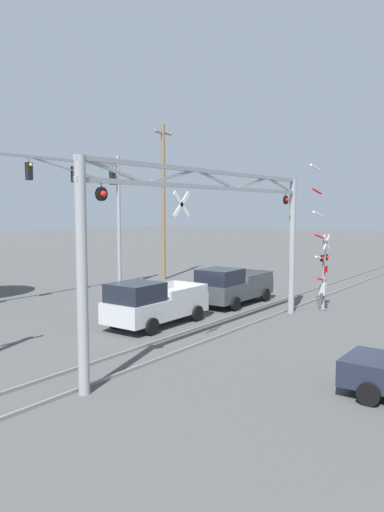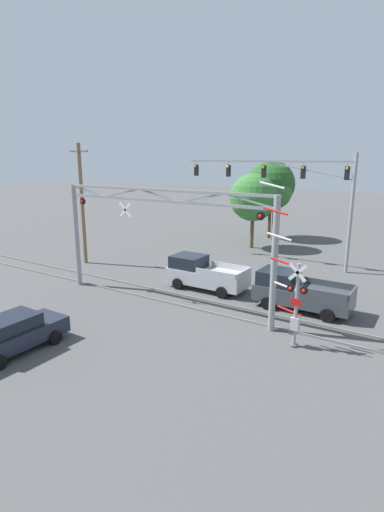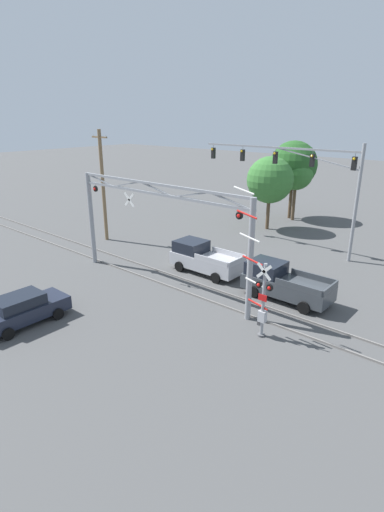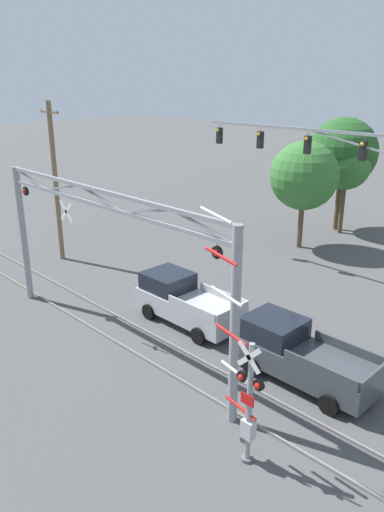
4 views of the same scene
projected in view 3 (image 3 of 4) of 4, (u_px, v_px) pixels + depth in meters
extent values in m
cube|color=gray|center=(162.00, 284.00, 24.90)|extent=(80.00, 0.08, 0.10)
cube|color=gray|center=(178.00, 277.00, 25.92)|extent=(80.00, 0.08, 0.10)
cylinder|color=gray|center=(91.00, 219.00, 27.62)|extent=(0.30, 0.30, 6.35)
cylinder|color=gray|center=(250.00, 261.00, 19.68)|extent=(0.30, 0.30, 6.35)
cube|color=gray|center=(156.00, 194.00, 22.80)|extent=(13.27, 0.14, 0.14)
cube|color=gray|center=(156.00, 184.00, 22.61)|extent=(13.27, 0.14, 0.14)
cube|color=gray|center=(100.00, 180.00, 25.88)|extent=(2.61, 0.08, 0.64)
cube|color=gray|center=(126.00, 184.00, 24.29)|extent=(2.61, 0.08, 0.64)
cube|color=gray|center=(156.00, 189.00, 22.71)|extent=(2.61, 0.08, 0.64)
cube|color=gray|center=(191.00, 195.00, 21.12)|extent=(2.61, 0.08, 0.64)
cube|color=gray|center=(231.00, 201.00, 19.53)|extent=(2.61, 0.08, 0.64)
cylinder|color=black|center=(96.00, 189.00, 26.43)|extent=(0.38, 0.10, 0.38)
sphere|color=red|center=(95.00, 189.00, 26.38)|extent=(0.18, 0.18, 0.18)
cylinder|color=gray|center=(95.00, 185.00, 26.35)|extent=(0.04, 0.04, 0.10)
cylinder|color=black|center=(239.00, 216.00, 19.41)|extent=(0.38, 0.10, 0.38)
sphere|color=red|center=(239.00, 216.00, 19.36)|extent=(0.18, 0.18, 0.18)
cylinder|color=gray|center=(240.00, 211.00, 19.33)|extent=(0.04, 0.04, 0.10)
cube|color=white|center=(129.00, 200.00, 24.32)|extent=(0.88, 0.03, 0.88)
cube|color=white|center=(129.00, 200.00, 24.32)|extent=(0.88, 0.03, 0.88)
cylinder|color=black|center=(129.00, 200.00, 24.31)|extent=(0.04, 0.04, 0.02)
cylinder|color=gray|center=(263.00, 301.00, 18.49)|extent=(0.16, 0.16, 3.70)
cylinder|color=#59595B|center=(261.00, 335.00, 19.09)|extent=(0.35, 0.35, 0.10)
cube|color=white|center=(264.00, 272.00, 17.91)|extent=(0.78, 0.03, 0.78)
cube|color=white|center=(264.00, 272.00, 17.91)|extent=(0.78, 0.03, 0.78)
cylinder|color=black|center=(264.00, 272.00, 17.90)|extent=(0.04, 0.04, 0.02)
cylinder|color=black|center=(259.00, 285.00, 18.42)|extent=(0.32, 0.09, 0.32)
sphere|color=red|center=(258.00, 285.00, 18.37)|extent=(0.16, 0.16, 0.16)
cylinder|color=black|center=(270.00, 288.00, 18.07)|extent=(0.32, 0.09, 0.32)
sphere|color=red|center=(269.00, 288.00, 18.03)|extent=(0.16, 0.16, 0.16)
cube|color=gray|center=(264.00, 286.00, 18.24)|extent=(0.64, 0.06, 0.06)
cube|color=red|center=(262.00, 298.00, 18.36)|extent=(0.44, 0.02, 0.32)
cube|color=#B2B2B7|center=(262.00, 316.00, 18.76)|extent=(0.36, 0.28, 0.56)
cylinder|color=red|center=(258.00, 304.00, 18.76)|extent=(1.07, 0.09, 0.30)
cylinder|color=white|center=(255.00, 283.00, 18.54)|extent=(1.07, 0.09, 0.30)
cylinder|color=red|center=(252.00, 261.00, 18.31)|extent=(1.07, 0.09, 0.30)
cylinder|color=white|center=(250.00, 238.00, 18.09)|extent=(1.07, 0.09, 0.30)
cylinder|color=red|center=(247.00, 214.00, 17.87)|extent=(1.07, 0.09, 0.30)
cylinder|color=white|center=(244.00, 191.00, 17.65)|extent=(1.07, 0.09, 0.30)
cube|color=#3F3F42|center=(260.00, 322.00, 18.94)|extent=(0.24, 0.12, 0.36)
cylinder|color=gray|center=(356.00, 205.00, 27.53)|extent=(0.24, 0.24, 8.24)
cube|color=gray|center=(276.00, 148.00, 30.34)|extent=(13.01, 0.14, 0.14)
cube|color=gray|center=(316.00, 158.00, 28.55)|extent=(6.52, 0.08, 1.28)
cylinder|color=gray|center=(213.00, 146.00, 34.07)|extent=(0.04, 0.04, 0.30)
cube|color=black|center=(213.00, 153.00, 34.27)|extent=(0.30, 0.26, 0.91)
sphere|color=yellow|center=(212.00, 149.00, 34.05)|extent=(0.18, 0.18, 0.18)
cylinder|color=gray|center=(243.00, 148.00, 32.23)|extent=(0.04, 0.04, 0.30)
cube|color=black|center=(243.00, 155.00, 32.43)|extent=(0.30, 0.26, 0.91)
sphere|color=yellow|center=(242.00, 151.00, 32.21)|extent=(0.18, 0.18, 0.18)
cylinder|color=gray|center=(276.00, 150.00, 30.39)|extent=(0.04, 0.04, 0.30)
cube|color=black|center=(275.00, 158.00, 30.59)|extent=(0.30, 0.26, 0.91)
sphere|color=yellow|center=(275.00, 154.00, 30.37)|extent=(0.18, 0.18, 0.18)
cylinder|color=gray|center=(313.00, 152.00, 28.55)|extent=(0.04, 0.04, 0.30)
cube|color=black|center=(312.00, 160.00, 28.75)|extent=(0.30, 0.26, 0.91)
sphere|color=yellow|center=(312.00, 156.00, 28.53)|extent=(0.18, 0.18, 0.18)
cylinder|color=gray|center=(355.00, 154.00, 26.71)|extent=(0.04, 0.04, 0.30)
cube|color=black|center=(354.00, 164.00, 26.91)|extent=(0.30, 0.26, 0.91)
sphere|color=yellow|center=(354.00, 159.00, 26.69)|extent=(0.18, 0.18, 0.18)
cube|color=#B7B7BC|center=(207.00, 262.00, 26.51)|extent=(4.96, 1.98, 0.86)
cube|color=black|center=(191.00, 246.00, 27.07)|extent=(1.93, 1.82, 0.76)
cube|color=#B7B7BC|center=(211.00, 261.00, 24.97)|extent=(2.63, 0.08, 0.34)
cube|color=#B7B7BC|center=(228.00, 253.00, 26.33)|extent=(2.63, 0.08, 0.34)
cube|color=#B7B7BC|center=(237.00, 261.00, 24.82)|extent=(0.10, 1.90, 0.34)
cylinder|color=black|center=(180.00, 266.00, 26.88)|extent=(0.70, 0.24, 0.70)
cylinder|color=black|center=(198.00, 259.00, 28.31)|extent=(0.70, 0.24, 0.70)
cylinder|color=black|center=(216.00, 278.00, 24.99)|extent=(0.70, 0.24, 0.70)
cylinder|color=black|center=(234.00, 269.00, 26.42)|extent=(0.70, 0.24, 0.70)
cube|color=#3D4247|center=(287.00, 287.00, 22.66)|extent=(5.05, 1.98, 0.86)
cube|color=black|center=(266.00, 268.00, 23.24)|extent=(1.97, 1.82, 0.76)
cube|color=#3D4247|center=(298.00, 287.00, 21.12)|extent=(2.69, 0.08, 0.34)
cube|color=#3D4247|center=(313.00, 277.00, 22.47)|extent=(2.69, 0.08, 0.34)
cube|color=#3D4247|center=(330.00, 289.00, 20.94)|extent=(0.10, 1.90, 0.34)
cylinder|color=black|center=(253.00, 292.00, 23.05)|extent=(0.70, 0.24, 0.70)
cylinder|color=black|center=(271.00, 281.00, 24.48)|extent=(0.70, 0.24, 0.70)
cylinder|color=black|center=(304.00, 308.00, 21.13)|extent=(0.70, 0.24, 0.70)
cylinder|color=black|center=(320.00, 295.00, 22.56)|extent=(0.70, 0.24, 0.70)
cube|color=#1E2333|center=(24.00, 311.00, 20.08)|extent=(1.81, 4.39, 0.70)
cube|color=black|center=(19.00, 301.00, 19.75)|extent=(1.54, 2.28, 0.56)
cylinder|color=black|center=(39.00, 304.00, 21.71)|extent=(0.24, 0.59, 0.59)
cylinder|color=black|center=(58.00, 314.00, 20.58)|extent=(0.24, 0.59, 0.59)
cylinder|color=black|center=(8.00, 334.00, 18.70)|extent=(0.24, 0.59, 0.59)
cylinder|color=brown|center=(103.00, 187.00, 32.40)|extent=(0.28, 0.28, 8.95)
cube|color=brown|center=(99.00, 137.00, 31.10)|extent=(1.80, 0.12, 0.12)
cylinder|color=silver|center=(93.00, 135.00, 31.57)|extent=(0.08, 0.08, 0.12)
cylinder|color=silver|center=(106.00, 136.00, 30.57)|extent=(0.08, 0.08, 0.12)
cylinder|color=brown|center=(268.00, 213.00, 36.54)|extent=(0.32, 0.32, 3.07)
sphere|color=#387533|center=(270.00, 180.00, 35.54)|extent=(4.15, 4.15, 4.15)
cylinder|color=brown|center=(294.00, 203.00, 39.62)|extent=(0.32, 0.32, 3.52)
sphere|color=#387533|center=(296.00, 173.00, 38.66)|extent=(3.25, 3.25, 3.25)
cylinder|color=brown|center=(290.00, 200.00, 40.38)|extent=(0.32, 0.32, 3.73)
sphere|color=#265623|center=(293.00, 165.00, 39.21)|extent=(4.64, 4.64, 4.64)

